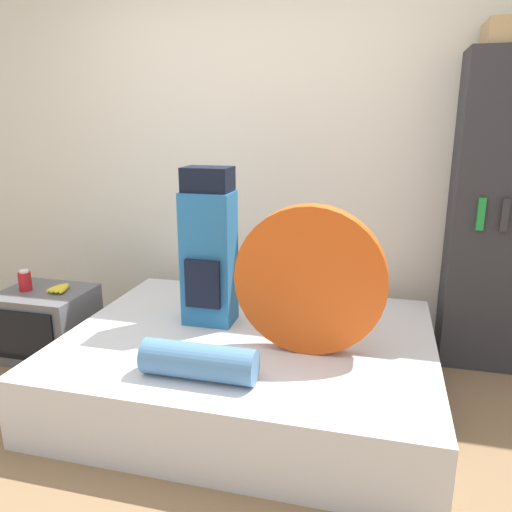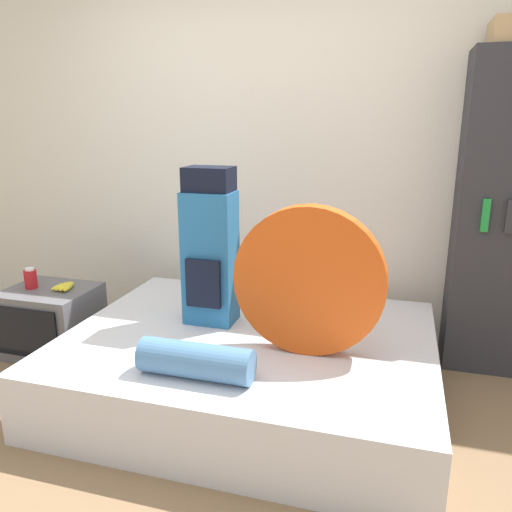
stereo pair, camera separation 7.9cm
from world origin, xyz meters
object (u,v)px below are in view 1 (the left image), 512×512
sleeping_roll (199,361)px  television (47,323)px  backpack (209,250)px  tent_bag (310,280)px  canister (25,281)px

sleeping_roll → television: size_ratio=0.97×
backpack → television: backpack is taller
tent_bag → sleeping_roll: tent_bag is taller
backpack → tent_bag: bearing=-21.2°
canister → backpack: bearing=-0.6°
tent_bag → canister: 1.91m
sleeping_roll → television: bearing=153.2°
tent_bag → canister: size_ratio=5.50×
backpack → canister: backpack is taller
backpack → sleeping_roll: backpack is taller
backpack → television: (-1.15, 0.02, -0.58)m
backpack → sleeping_roll: bearing=-74.9°
backpack → sleeping_roll: size_ratio=1.68×
backpack → canister: (-1.27, 0.01, -0.29)m
sleeping_roll → television: 1.50m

